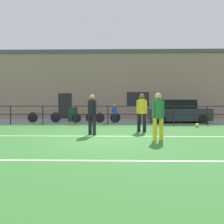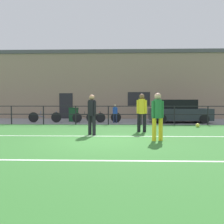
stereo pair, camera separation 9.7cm
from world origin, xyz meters
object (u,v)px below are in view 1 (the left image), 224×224
object	(u,v)px
player_striker	(142,110)
parked_car_red	(178,112)
spectator_child	(115,112)
trash_bin_0	(73,114)
bicycle_parked_1	(44,117)
player_winger	(158,114)
bicycle_parked_0	(103,117)
soccer_ball_match	(197,125)
bicycle_parked_2	(88,118)
player_goalkeeper	(92,112)

from	to	relation	value
player_striker	parked_car_red	distance (m)	5.76
spectator_child	trash_bin_0	xyz separation A→B (m)	(-2.93, 1.12, -0.19)
player_striker	bicycle_parked_1	world-z (taller)	player_striker
player_winger	bicycle_parked_0	size ratio (longest dim) A/B	0.74
bicycle_parked_1	trash_bin_0	world-z (taller)	trash_bin_0
trash_bin_0	bicycle_parked_0	bearing A→B (deg)	-22.76
player_winger	soccer_ball_match	xyz separation A→B (m)	(2.93, 4.62, -0.86)
soccer_ball_match	bicycle_parked_0	size ratio (longest dim) A/B	0.10
player_winger	trash_bin_0	xyz separation A→B (m)	(-4.57, 8.08, -0.46)
soccer_ball_match	parked_car_red	bearing A→B (deg)	96.87
trash_bin_0	soccer_ball_match	bearing A→B (deg)	-24.77
player_winger	bicycle_parked_0	xyz separation A→B (m)	(-2.41, 7.17, -0.60)
bicycle_parked_0	bicycle_parked_2	xyz separation A→B (m)	(-0.99, -0.00, -0.02)
player_winger	spectator_child	distance (m)	7.16
soccer_ball_match	parked_car_red	distance (m)	2.94
soccer_ball_match	bicycle_parked_2	size ratio (longest dim) A/B	0.10
player_goalkeeper	trash_bin_0	distance (m)	7.00
player_striker	bicycle_parked_1	bearing A→B (deg)	155.06
player_winger	bicycle_parked_2	world-z (taller)	player_winger
player_winger	bicycle_parked_0	bearing A→B (deg)	91.59
player_winger	spectator_child	size ratio (longest dim) A/B	1.42
player_winger	soccer_ball_match	distance (m)	5.54
player_goalkeeper	player_winger	size ratio (longest dim) A/B	0.99
soccer_ball_match	player_winger	bearing A→B (deg)	-122.37
player_winger	bicycle_parked_2	distance (m)	7.96
player_goalkeeper	bicycle_parked_0	bearing A→B (deg)	-51.13
parked_car_red	bicycle_parked_2	world-z (taller)	parked_car_red
soccer_ball_match	bicycle_parked_0	world-z (taller)	bicycle_parked_0
player_winger	bicycle_parked_2	bearing A→B (deg)	98.36
spectator_child	bicycle_parked_0	world-z (taller)	spectator_child
spectator_child	bicycle_parked_1	bearing A→B (deg)	18.47
bicycle_parked_2	player_winger	bearing A→B (deg)	-64.69
player_striker	bicycle_parked_1	xyz separation A→B (m)	(-6.00, 4.67, -0.63)
player_striker	player_goalkeeper	bearing A→B (deg)	-140.25
player_winger	bicycle_parked_1	xyz separation A→B (m)	(-6.33, 7.17, -0.60)
spectator_child	bicycle_parked_0	size ratio (longest dim) A/B	0.52
player_goalkeeper	player_striker	xyz separation A→B (m)	(2.18, 1.10, 0.04)
player_goalkeeper	bicycle_parked_2	size ratio (longest dim) A/B	0.77
parked_car_red	trash_bin_0	size ratio (longest dim) A/B	4.05
player_goalkeeper	bicycle_parked_1	distance (m)	6.95
spectator_child	bicycle_parked_1	size ratio (longest dim) A/B	0.54
parked_car_red	bicycle_parked_0	xyz separation A→B (m)	(-4.99, -0.29, -0.37)
parked_car_red	bicycle_parked_2	bearing A→B (deg)	-177.18
soccer_ball_match	bicycle_parked_1	world-z (taller)	bicycle_parked_1
parked_car_red	bicycle_parked_0	distance (m)	5.02
player_goalkeeper	trash_bin_0	xyz separation A→B (m)	(-2.06, 6.68, -0.46)
spectator_child	parked_car_red	bearing A→B (deg)	-152.17
player_winger	bicycle_parked_0	world-z (taller)	player_winger
player_goalkeeper	bicycle_parked_0	distance (m)	5.80
bicycle_parked_1	soccer_ball_match	bearing A→B (deg)	-15.41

